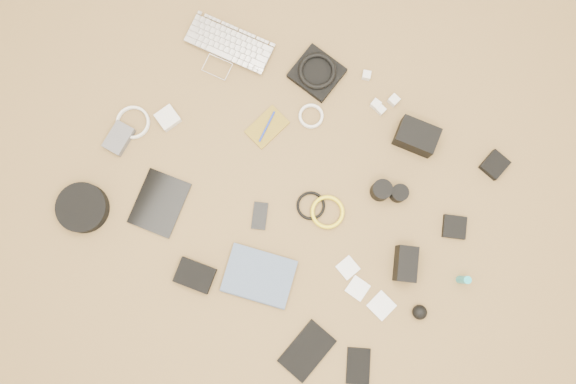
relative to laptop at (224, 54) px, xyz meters
The scene contains 34 objects.
room_shell 1.37m from the laptop, 36.95° to the right, with size 4.04×4.04×2.58m.
laptop is the anchor object (origin of this frame).
headphone_pouch 0.36m from the laptop, 16.54° to the left, with size 0.17×0.16×0.03m, color black.
headphones 0.36m from the laptop, 16.54° to the left, with size 0.14×0.14×0.02m, color black.
charger_a 0.54m from the laptop, 19.81° to the left, with size 0.03×0.03×0.03m, color silver.
charger_b 0.60m from the laptop, ahead, with size 0.03×0.03×0.03m, color silver.
charger_c 0.66m from the laptop, 12.77° to the left, with size 0.03×0.03×0.03m, color silver.
charger_d 0.63m from the laptop, ahead, with size 0.03×0.03×0.03m, color silver.
dslr_camera 0.78m from the laptop, ahead, with size 0.15×0.10×0.08m, color black.
lens_pouch 1.09m from the laptop, ahead, with size 0.08×0.09×0.03m, color black.
notebook_olive 0.33m from the laptop, 31.22° to the right, with size 0.09×0.15×0.01m, color olive.
pen_blue 0.33m from the laptop, 31.22° to the right, with size 0.01×0.01×0.13m, color #1328A0.
cable_white_a 0.41m from the laptop, ahead, with size 0.09×0.09×0.01m, color white.
lens_a 0.78m from the laptop, 13.60° to the right, with size 0.07×0.07×0.08m, color black.
lens_b 0.84m from the laptop, 11.06° to the right, with size 0.06×0.06×0.06m, color black.
card_reader 1.07m from the laptop, ahead, with size 0.08×0.08×0.02m, color black.
power_brick 0.32m from the laptop, 101.00° to the right, with size 0.07×0.07×0.03m, color silver.
cable_white_b 0.43m from the laptop, 113.30° to the right, with size 0.13×0.13×0.01m, color white.
cable_black 0.66m from the laptop, 32.03° to the right, with size 0.11×0.11×0.01m, color black.
cable_yellow 0.71m from the laptop, 28.77° to the right, with size 0.12×0.12×0.01m, color yellow.
flash 1.03m from the laptop, 21.61° to the right, with size 0.07×0.13×0.09m, color black.
lens_cleaner 1.21m from the laptop, 15.88° to the right, with size 0.03×0.03×0.10m, color #1AA0AD.
battery_charger 0.51m from the laptop, 111.13° to the right, with size 0.07×0.11×0.03m, color #515155.
tablet 0.61m from the laptop, 83.43° to the right, with size 0.17×0.22×0.01m, color black.
phone 0.63m from the laptop, 48.71° to the right, with size 0.05×0.10×0.01m, color black.
filter_case_left 0.92m from the laptop, 31.70° to the right, with size 0.07×0.07×0.01m, color silver.
filter_case_mid 1.00m from the laptop, 32.09° to the right, with size 0.07×0.07×0.01m, color silver.
filter_case_right 1.10m from the laptop, 29.83° to the right, with size 0.08×0.08×0.01m, color silver.
air_blower 1.19m from the laptop, 24.99° to the right, with size 0.05×0.05×0.05m, color black.
headphone_case 0.77m from the laptop, 102.04° to the right, with size 0.18×0.18×0.05m, color black.
drive_case 0.83m from the laptop, 67.71° to the right, with size 0.13×0.09×0.03m, color black.
paperback 0.93m from the laptop, 54.41° to the right, with size 0.18×0.24×0.02m, color #445674.
notebook_black_a 1.14m from the laptop, 45.64° to the right, with size 0.12×0.19×0.01m, color black.
notebook_black_b 1.25m from the laptop, 38.28° to the right, with size 0.08×0.12×0.01m, color black.
Camera 1 is at (0.14, -0.25, 2.05)m, focal length 35.00 mm.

